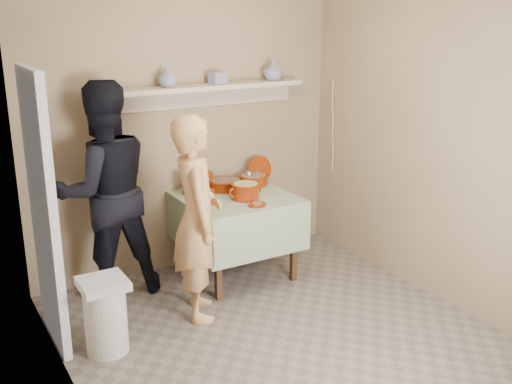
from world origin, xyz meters
TOP-DOWN VIEW (x-y plane):
  - ground at (0.00, 0.00)m, footprint 3.50×3.50m
  - tile_panel at (-1.46, 0.95)m, footprint 0.06×0.70m
  - plate_stack_a at (-0.07, 1.53)m, footprint 0.16×0.16m
  - plate_stack_b at (0.10, 1.59)m, footprint 0.14×0.14m
  - bowl_stack at (-0.08, 1.19)m, footprint 0.13×0.13m
  - empty_bowl at (-0.03, 1.33)m, footprint 0.18×0.18m
  - propped_lid at (0.69, 1.59)m, footprint 0.26×0.10m
  - vase_right at (0.85, 1.61)m, footprint 0.19×0.19m
  - vase_left at (-0.21, 1.62)m, footprint 0.18×0.18m
  - ceramic_box at (0.27, 1.63)m, footprint 0.17×0.14m
  - person_cook at (-0.37, 0.77)m, footprint 0.55×0.68m
  - person_helper at (-0.87, 1.50)m, footprint 0.90×0.70m
  - room_shell at (0.00, 0.00)m, footprint 3.04×3.54m
  - serving_table at (0.25, 1.28)m, footprint 0.97×0.97m
  - cazuela_meat_a at (0.25, 1.49)m, footprint 0.30×0.30m
  - cazuela_meat_b at (0.57, 1.50)m, footprint 0.28×0.28m
  - ladle at (0.53, 1.51)m, footprint 0.08×0.26m
  - cazuela_rice at (0.28, 1.15)m, footprint 0.33×0.25m
  - front_plate at (0.27, 0.94)m, footprint 0.16×0.16m
  - wall_shelf at (0.20, 1.65)m, footprint 1.80×0.25m
  - trash_bin at (-1.18, 0.59)m, footprint 0.32×0.32m
  - electrical_cord at (1.47, 1.48)m, footprint 0.01×0.05m

SIDE VIEW (x-z plane):
  - ground at x=0.00m, z-range 0.00..0.00m
  - trash_bin at x=-1.18m, z-range 0.00..0.56m
  - serving_table at x=0.25m, z-range 0.26..1.02m
  - front_plate at x=0.27m, z-range 0.76..0.78m
  - empty_bowl at x=-0.03m, z-range 0.76..0.81m
  - person_cook at x=-0.37m, z-range 0.00..1.62m
  - cazuela_meat_a at x=0.25m, z-range 0.77..0.87m
  - cazuela_meat_b at x=0.57m, z-range 0.77..0.87m
  - bowl_stack at x=-0.08m, z-range 0.76..0.89m
  - cazuela_rice at x=0.28m, z-range 0.77..0.92m
  - plate_stack_b at x=0.10m, z-range 0.76..0.93m
  - plate_stack_a at x=-0.07m, z-range 0.76..0.98m
  - ladle at x=0.53m, z-range 0.78..0.97m
  - propped_lid at x=0.69m, z-range 0.76..1.01m
  - person_helper at x=-0.87m, z-range 0.00..1.83m
  - tile_panel at x=-1.46m, z-range 0.00..2.00m
  - electrical_cord at x=1.47m, z-range 0.80..1.70m
  - room_shell at x=0.00m, z-range 0.30..2.92m
  - wall_shelf at x=0.20m, z-range 1.57..1.78m
  - ceramic_box at x=0.27m, z-range 1.72..1.82m
  - vase_left at x=-0.21m, z-range 1.72..1.89m
  - vase_right at x=0.85m, z-range 1.72..1.91m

